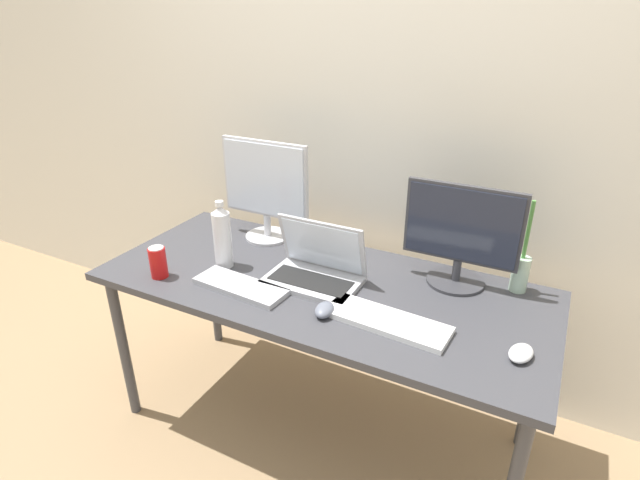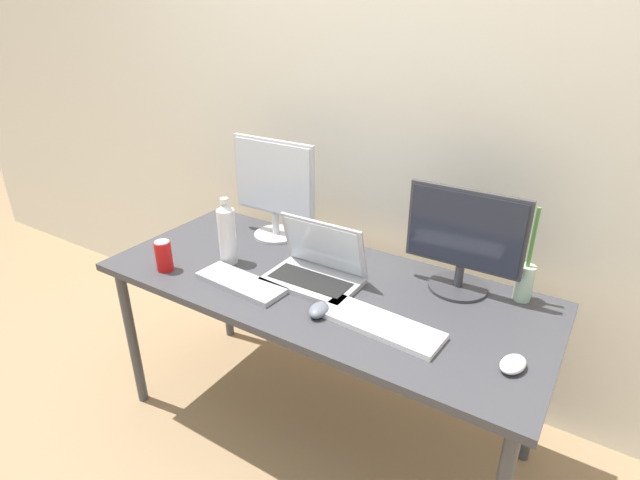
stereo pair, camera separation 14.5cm
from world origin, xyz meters
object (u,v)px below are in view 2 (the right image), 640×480
object	(u,v)px
monitor_center	(464,239)
mouse_by_keyboard	(513,364)
keyboard_main	(380,324)
bamboo_vase	(525,280)
keyboard_aux	(241,283)
work_desk	(320,296)
laptop_silver	(317,267)
soda_can_near_keyboard	(164,256)
water_bottle	(227,233)
monitor_left	(274,186)
mouse_by_laptop	(319,310)

from	to	relation	value
monitor_center	mouse_by_keyboard	size ratio (longest dim) A/B	4.09
keyboard_main	bamboo_vase	bearing A→B (deg)	54.38
keyboard_main	bamboo_vase	xyz separation A→B (m)	(0.36, 0.43, 0.07)
monitor_center	keyboard_aux	size ratio (longest dim) A/B	1.15
work_desk	bamboo_vase	bearing A→B (deg)	23.00
work_desk	laptop_silver	size ratio (longest dim) A/B	4.86
laptop_silver	monitor_center	bearing A→B (deg)	25.27
monitor_center	soda_can_near_keyboard	size ratio (longest dim) A/B	3.38
work_desk	laptop_silver	distance (m)	0.12
laptop_silver	bamboo_vase	bearing A→B (deg)	21.70
keyboard_aux	keyboard_main	bearing A→B (deg)	8.03
water_bottle	mouse_by_keyboard	bearing A→B (deg)	-3.27
keyboard_main	bamboo_vase	distance (m)	0.56
mouse_by_keyboard	keyboard_aux	bearing A→B (deg)	-164.40
work_desk	keyboard_main	xyz separation A→B (m)	(0.32, -0.14, 0.07)
work_desk	soda_can_near_keyboard	xyz separation A→B (m)	(-0.58, -0.25, 0.12)
monitor_left	mouse_by_laptop	size ratio (longest dim) A/B	4.69
mouse_by_laptop	bamboo_vase	xyz separation A→B (m)	(0.57, 0.48, 0.06)
water_bottle	soda_can_near_keyboard	bearing A→B (deg)	-131.91
mouse_by_laptop	soda_can_near_keyboard	distance (m)	0.70
laptop_silver	water_bottle	size ratio (longest dim) A/B	1.27
mouse_by_keyboard	mouse_by_laptop	distance (m)	0.63
keyboard_main	water_bottle	xyz separation A→B (m)	(-0.73, 0.08, 0.12)
monitor_left	mouse_by_laptop	xyz separation A→B (m)	(0.52, -0.44, -0.22)
work_desk	monitor_left	distance (m)	0.56
laptop_silver	keyboard_aux	size ratio (longest dim) A/B	0.96
laptop_silver	monitor_left	bearing A→B (deg)	147.27
work_desk	mouse_by_laptop	world-z (taller)	mouse_by_laptop
monitor_left	soda_can_near_keyboard	bearing A→B (deg)	-109.54
work_desk	keyboard_aux	size ratio (longest dim) A/B	4.68
monitor_left	laptop_silver	distance (m)	0.49
mouse_by_keyboard	mouse_by_laptop	bearing A→B (deg)	-161.59
work_desk	keyboard_aux	xyz separation A→B (m)	(-0.24, -0.18, 0.07)
keyboard_main	mouse_by_laptop	size ratio (longest dim) A/B	4.42
keyboard_main	soda_can_near_keyboard	world-z (taller)	soda_can_near_keyboard
work_desk	soda_can_near_keyboard	distance (m)	0.64
work_desk	water_bottle	distance (m)	0.46
mouse_by_laptop	bamboo_vase	world-z (taller)	bamboo_vase
mouse_by_keyboard	mouse_by_laptop	size ratio (longest dim) A/B	1.09
monitor_left	monitor_center	distance (m)	0.86
monitor_left	keyboard_aux	distance (m)	0.52
monitor_left	water_bottle	xyz separation A→B (m)	(-0.01, -0.31, -0.11)
laptop_silver	mouse_by_keyboard	bearing A→B (deg)	-9.83
keyboard_aux	mouse_by_laptop	bearing A→B (deg)	2.53
keyboard_main	water_bottle	world-z (taller)	water_bottle
mouse_by_keyboard	bamboo_vase	world-z (taller)	bamboo_vase
laptop_silver	water_bottle	distance (m)	0.40
laptop_silver	mouse_by_keyboard	distance (m)	0.78
keyboard_main	mouse_by_laptop	world-z (taller)	mouse_by_laptop
keyboard_main	mouse_by_keyboard	xyz separation A→B (m)	(0.42, 0.02, 0.01)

